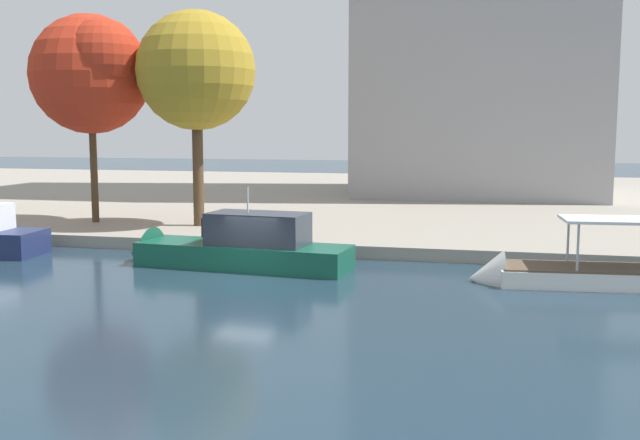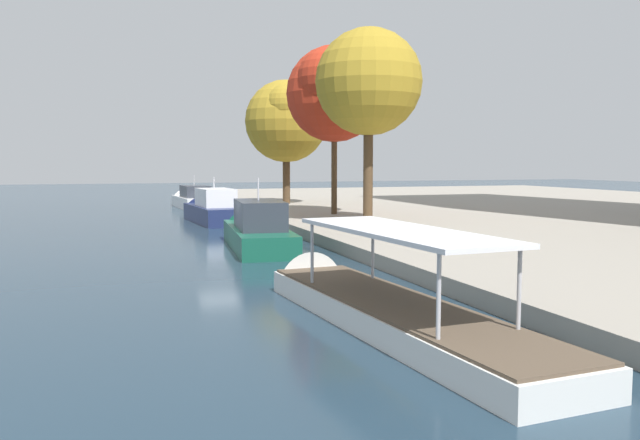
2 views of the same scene
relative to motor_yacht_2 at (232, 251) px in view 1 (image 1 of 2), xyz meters
name	(u,v)px [view 1 (image 1 of 2)]	position (x,y,z in m)	size (l,w,h in m)	color
ground_plane	(246,277)	(1.33, -2.00, -0.73)	(220.00, 220.00, 0.00)	#1E3342
dock_promenade	(370,198)	(1.33, 30.75, -0.40)	(120.00, 55.00, 0.65)	gray
motor_yacht_2	(232,251)	(0.00, 0.00, 0.00)	(11.09, 3.69, 4.68)	#14513D
tour_boat_3	(635,279)	(17.27, -0.33, -0.42)	(14.26, 3.69, 3.80)	silver
tree_0	(195,71)	(-5.25, 8.64, 8.86)	(6.83, 6.83, 12.38)	#4C3823
tree_2	(95,70)	(-11.51, 8.46, 9.04)	(7.15, 7.07, 12.40)	#4C3823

